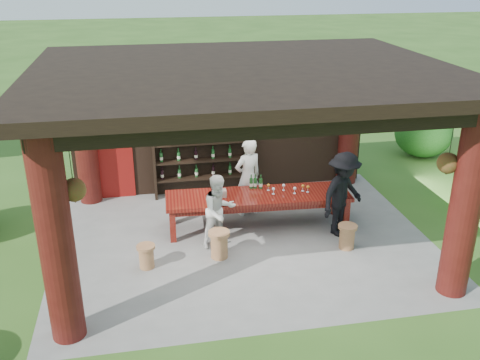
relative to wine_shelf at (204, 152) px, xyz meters
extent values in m
plane|color=#2D5119|center=(0.47, -2.45, -1.07)|extent=(90.00, 90.00, 0.00)
cube|color=slate|center=(0.47, -2.45, -1.12)|extent=(7.40, 5.90, 0.10)
cube|color=black|center=(0.47, 0.30, 0.58)|extent=(7.00, 0.18, 3.30)
cube|color=maroon|center=(-2.13, 0.20, -0.07)|extent=(0.95, 0.06, 2.00)
cylinder|color=#380C0A|center=(-2.68, -4.85, 0.58)|extent=(0.50, 0.50, 3.30)
cylinder|color=#380C0A|center=(3.62, -4.85, 0.58)|extent=(0.50, 0.50, 3.30)
cylinder|color=#380C0A|center=(-2.68, 0.10, 0.58)|extent=(0.50, 0.50, 3.30)
cylinder|color=#380C0A|center=(3.62, 0.10, 0.58)|extent=(0.50, 0.50, 3.30)
cube|color=black|center=(0.47, -4.85, 2.08)|extent=(6.70, 0.35, 0.35)
cube|color=black|center=(-2.68, -2.45, 2.08)|extent=(0.30, 5.20, 0.30)
cube|color=black|center=(3.62, -2.45, 2.08)|extent=(0.30, 5.20, 0.30)
cube|color=black|center=(0.47, -2.45, 2.33)|extent=(7.50, 6.00, 0.20)
cylinder|color=black|center=(-2.38, -4.65, 1.55)|extent=(0.01, 0.01, 0.75)
cone|color=black|center=(-2.38, -4.65, 1.10)|extent=(0.32, 0.32, 0.18)
sphere|color=#1E5919|center=(-2.38, -4.65, 1.21)|extent=(0.34, 0.34, 0.34)
cylinder|color=black|center=(3.32, -4.65, 1.55)|extent=(0.01, 0.01, 0.75)
cone|color=black|center=(3.32, -4.65, 1.10)|extent=(0.32, 0.32, 0.18)
sphere|color=#1E5919|center=(3.32, -4.65, 1.21)|extent=(0.34, 0.34, 0.34)
cube|color=#530F0B|center=(0.87, -1.94, -0.36)|extent=(3.86, 1.16, 0.08)
cube|color=#530F0B|center=(0.87, -1.94, -0.46)|extent=(3.65, 1.00, 0.12)
cube|color=#530F0B|center=(-0.93, -2.25, -0.74)|extent=(0.13, 0.13, 0.67)
cube|color=#530F0B|center=(2.64, -2.42, -0.74)|extent=(0.13, 0.13, 0.67)
cube|color=#530F0B|center=(-0.90, -1.47, -0.74)|extent=(0.13, 0.13, 0.67)
cube|color=#530F0B|center=(2.67, -1.64, -0.74)|extent=(0.13, 0.13, 0.67)
cylinder|color=#945E3B|center=(-0.12, -3.02, -0.83)|extent=(0.32, 0.32, 0.48)
cylinder|color=#945E3B|center=(-0.12, -3.02, -0.56)|extent=(0.41, 0.41, 0.06)
cylinder|color=#945E3B|center=(2.39, -3.14, -0.85)|extent=(0.30, 0.30, 0.43)
cylinder|color=#945E3B|center=(2.39, -3.14, -0.61)|extent=(0.38, 0.38, 0.06)
cylinder|color=#945E3B|center=(-1.48, -3.13, -0.87)|extent=(0.27, 0.27, 0.40)
cylinder|color=#945E3B|center=(-1.48, -3.13, -0.64)|extent=(0.34, 0.34, 0.05)
imported|color=white|center=(0.79, -1.27, -0.20)|extent=(0.74, 0.61, 1.75)
imported|color=silver|center=(-0.04, -2.55, -0.33)|extent=(0.88, 0.80, 1.48)
imported|color=black|center=(2.48, -2.53, -0.19)|extent=(1.31, 1.17, 1.77)
cube|color=#BF6672|center=(0.08, -1.88, -0.25)|extent=(0.27, 0.19, 0.14)
ellipsoid|color=#194C14|center=(6.44, 1.51, -0.49)|extent=(1.60, 1.60, 1.36)
camera|label=1|loc=(-1.37, -11.79, 4.19)|focal=40.00mm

